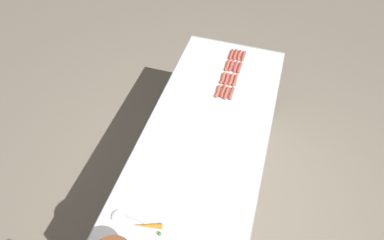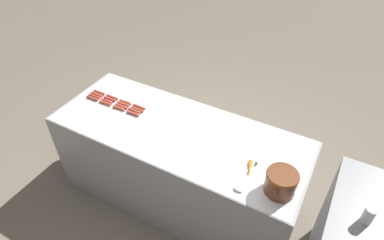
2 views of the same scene
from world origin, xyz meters
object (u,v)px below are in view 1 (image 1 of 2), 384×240
hot_dog_4 (239,55)px  hot_dog_6 (231,79)px  hot_dog_3 (232,93)px  hot_dog_14 (223,78)px  hot_dog_13 (228,65)px  carrot (148,226)px  hot_dog_8 (235,54)px  hot_dog_12 (231,54)px  hot_dog_0 (243,56)px  hot_dog_2 (235,80)px  hot_dog_10 (227,79)px  serving_spoon (123,217)px  hot_dog_9 (231,66)px  hot_dog_7 (226,93)px  hot_dog_11 (223,91)px  hot_dog_5 (236,67)px  hot_dog_15 (218,91)px  hot_dog_1 (240,68)px

hot_dog_4 → hot_dog_6: (0.00, 0.32, 0.00)m
hot_dog_3 → hot_dog_14: same height
hot_dog_13 → carrot: (0.12, 1.49, 0.00)m
hot_dog_8 → hot_dog_12: same height
hot_dog_13 → hot_dog_14: 0.16m
hot_dog_0 → hot_dog_2: bearing=89.4°
hot_dog_0 → hot_dog_10: bearing=77.4°
hot_dog_2 → serving_spoon: bearing=73.6°
serving_spoon → hot_dog_9: bearing=-102.1°
hot_dog_7 → hot_dog_11: size_ratio=1.00×
hot_dog_9 → hot_dog_11: 0.32m
hot_dog_9 → hot_dog_14: same height
hot_dog_9 → hot_dog_11: (-0.00, 0.32, 0.00)m
hot_dog_13 → hot_dog_5: bearing=-175.9°
hot_dog_6 → hot_dog_15: (0.07, 0.16, 0.00)m
hot_dog_5 → hot_dog_9: 0.04m
hot_dog_0 → hot_dog_11: bearing=81.4°
hot_dog_3 → hot_dog_7: bearing=13.2°
hot_dog_1 → hot_dog_5: bearing=-3.6°
hot_dog_7 → hot_dog_8: same height
hot_dog_12 → serving_spoon: size_ratio=0.52×
hot_dog_12 → hot_dog_15: 0.48m
hot_dog_9 → hot_dog_11: bearing=90.5°
hot_dog_4 → carrot: 1.66m
hot_dog_2 → hot_dog_7: (0.04, 0.17, 0.00)m
hot_dog_7 → hot_dog_8: bearing=-86.0°
hot_dog_10 → hot_dog_12: bearing=-83.9°
hot_dog_6 → hot_dog_9: size_ratio=1.00×
hot_dog_2 → hot_dog_5: same height
hot_dog_10 → hot_dog_11: bearing=90.7°
hot_dog_7 → hot_dog_4: bearing=-90.3°
hot_dog_5 → hot_dog_9: (0.04, -0.00, 0.00)m
hot_dog_5 → hot_dog_11: 0.32m
hot_dog_6 → hot_dog_15: bearing=66.7°
hot_dog_13 → serving_spoon: (0.29, 1.48, -0.01)m
hot_dog_12 → hot_dog_13: (-0.00, 0.16, 0.00)m
hot_dog_1 → serving_spoon: hot_dog_1 is taller
hot_dog_10 → hot_dog_14: bearing=-4.1°
hot_dog_1 → serving_spoon: (0.39, 1.48, -0.01)m
hot_dog_2 → hot_dog_14: (0.10, 0.00, 0.00)m
hot_dog_4 → hot_dog_12: bearing=8.3°
hot_dog_15 → carrot: carrot is taller
hot_dog_1 → hot_dog_11: (0.07, 0.31, 0.00)m
hot_dog_7 → hot_dog_9: (0.03, -0.33, 0.00)m
hot_dog_8 → hot_dog_2: bearing=102.3°
hot_dog_0 → hot_dog_10: size_ratio=1.00×
hot_dog_5 → hot_dog_14: same height
hot_dog_7 → hot_dog_0: bearing=-94.7°
hot_dog_4 → hot_dog_12: size_ratio=1.00×
hot_dog_1 → hot_dog_10: bearing=66.8°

